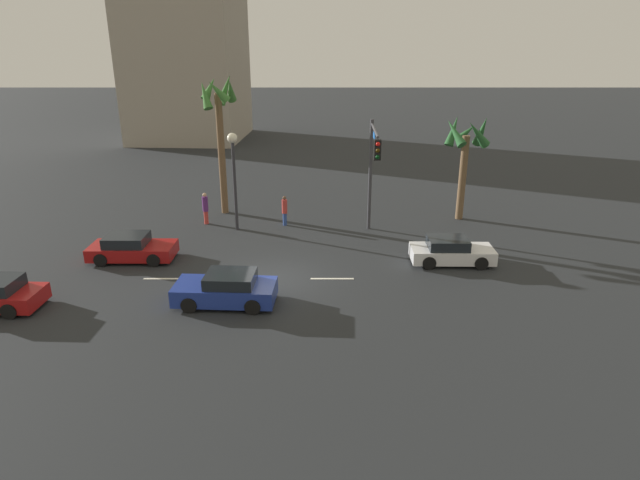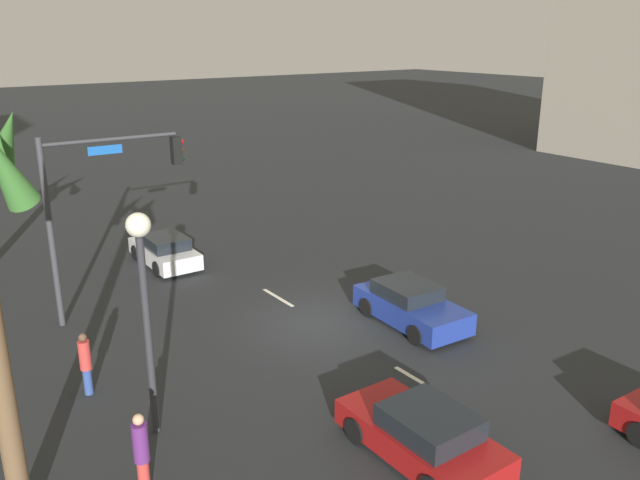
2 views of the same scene
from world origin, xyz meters
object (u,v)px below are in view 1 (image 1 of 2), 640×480
(pedestrian_1, at_px, (204,208))
(palm_tree_1, at_px, (464,144))
(pedestrian_0, at_px, (284,210))
(building_0, at_px, (183,17))
(traffic_signal, at_px, (372,162))
(car_2, at_px, (130,248))
(car_1, at_px, (450,251))
(streetlamp, at_px, (232,162))
(car_3, at_px, (225,289))
(palm_tree_0, at_px, (218,114))

(pedestrian_1, xyz_separation_m, palm_tree_1, (15.18, 1.00, 3.51))
(pedestrian_0, distance_m, pedestrian_1, 4.66)
(building_0, bearing_deg, pedestrian_1, -73.04)
(traffic_signal, height_order, pedestrian_1, traffic_signal)
(car_2, xyz_separation_m, building_0, (-4.90, 36.01, 12.01))
(car_1, height_order, pedestrian_0, pedestrian_0)
(car_1, distance_m, car_2, 15.61)
(traffic_signal, distance_m, streetlamp, 7.63)
(car_3, height_order, pedestrian_1, pedestrian_1)
(car_1, relative_size, streetlamp, 0.72)
(car_3, height_order, palm_tree_0, palm_tree_0)
(car_3, bearing_deg, pedestrian_1, 105.64)
(streetlamp, relative_size, palm_tree_0, 0.66)
(pedestrian_0, bearing_deg, car_2, -143.62)
(car_1, xyz_separation_m, building_0, (-20.50, 36.45, 12.01))
(car_1, relative_size, traffic_signal, 0.64)
(traffic_signal, relative_size, palm_tree_0, 0.74)
(pedestrian_0, height_order, palm_tree_1, palm_tree_1)
(car_3, bearing_deg, streetlamp, 95.69)
(car_3, bearing_deg, traffic_signal, 50.21)
(palm_tree_0, height_order, palm_tree_1, palm_tree_0)
(palm_tree_0, relative_size, building_0, 0.33)
(car_2, height_order, streetlamp, streetlamp)
(streetlamp, relative_size, palm_tree_1, 0.89)
(pedestrian_0, xyz_separation_m, palm_tree_0, (-3.92, 2.56, 5.15))
(car_3, height_order, traffic_signal, traffic_signal)
(car_2, distance_m, traffic_signal, 12.94)
(palm_tree_1, bearing_deg, car_3, -137.29)
(pedestrian_1, distance_m, palm_tree_0, 5.64)
(car_3, distance_m, streetlamp, 9.89)
(pedestrian_0, height_order, pedestrian_1, pedestrian_1)
(pedestrian_1, bearing_deg, traffic_signal, -14.46)
(palm_tree_1, xyz_separation_m, building_0, (-22.63, 29.43, 8.09))
(car_2, height_order, pedestrian_0, pedestrian_0)
(palm_tree_1, bearing_deg, palm_tree_0, 174.86)
(pedestrian_0, height_order, palm_tree_0, palm_tree_0)
(palm_tree_1, bearing_deg, building_0, 127.56)
(palm_tree_0, height_order, building_0, building_0)
(car_3, distance_m, palm_tree_0, 13.94)
(traffic_signal, xyz_separation_m, streetlamp, (-7.50, 1.39, -0.29))
(traffic_signal, relative_size, pedestrian_0, 3.51)
(car_2, bearing_deg, pedestrian_1, 65.37)
(streetlamp, relative_size, building_0, 0.22)
(car_3, bearing_deg, palm_tree_0, 99.68)
(car_2, distance_m, pedestrian_1, 6.15)
(pedestrian_0, bearing_deg, palm_tree_0, 146.84)
(car_2, relative_size, car_3, 0.98)
(pedestrian_1, bearing_deg, car_1, -24.75)
(car_1, height_order, pedestrian_1, pedestrian_1)
(building_0, bearing_deg, pedestrian_0, -65.27)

